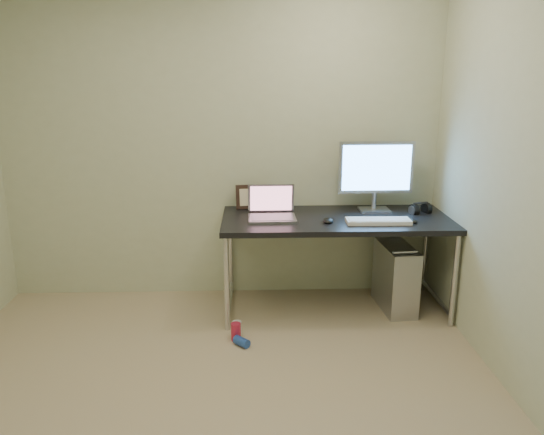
{
  "coord_description": "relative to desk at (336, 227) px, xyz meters",
  "views": [
    {
      "loc": [
        0.27,
        -2.49,
        1.82
      ],
      "look_at": [
        0.39,
        1.02,
        0.85
      ],
      "focal_mm": 35.0,
      "sensor_mm": 36.0,
      "label": 1
    }
  ],
  "objects": [
    {
      "name": "cable_b",
      "position": [
        0.52,
        0.31,
        -0.3
      ],
      "size": [
        0.02,
        0.11,
        0.71
      ],
      "primitive_type": "cylinder",
      "rotation": [
        0.14,
        0.0,
        0.09
      ],
      "color": "black",
      "rests_on": "ground"
    },
    {
      "name": "headphones",
      "position": [
        0.68,
        0.11,
        0.1
      ],
      "size": [
        0.19,
        0.11,
        0.11
      ],
      "rotation": [
        0.0,
        0.0,
        0.35
      ],
      "color": "black",
      "rests_on": "desk"
    },
    {
      "name": "desk",
      "position": [
        0.0,
        0.0,
        0.0
      ],
      "size": [
        1.73,
        0.76,
        0.75
      ],
      "color": "black",
      "rests_on": "ground"
    },
    {
      "name": "keyboard",
      "position": [
        0.29,
        -0.16,
        0.09
      ],
      "size": [
        0.47,
        0.16,
        0.03
      ],
      "primitive_type": "cube",
      "rotation": [
        0.0,
        0.0,
        -0.01
      ],
      "color": "white",
      "rests_on": "desk"
    },
    {
      "name": "can_white",
      "position": [
        -0.75,
        -0.46,
        -0.62
      ],
      "size": [
        0.07,
        0.07,
        0.12
      ],
      "primitive_type": "cylinder",
      "rotation": [
        0.0,
        0.0,
        -0.12
      ],
      "color": "silver",
      "rests_on": "ground"
    },
    {
      "name": "can_blue",
      "position": [
        -0.72,
        -0.58,
        -0.65
      ],
      "size": [
        0.12,
        0.12,
        0.06
      ],
      "primitive_type": "cylinder",
      "rotation": [
        1.57,
        0.0,
        0.79
      ],
      "color": "#254CAF",
      "rests_on": "ground"
    },
    {
      "name": "cable_a",
      "position": [
        0.43,
        0.33,
        -0.28
      ],
      "size": [
        0.01,
        0.16,
        0.69
      ],
      "primitive_type": "cylinder",
      "rotation": [
        0.21,
        0.0,
        0.0
      ],
      "color": "black",
      "rests_on": "ground"
    },
    {
      "name": "can_red",
      "position": [
        -0.76,
        -0.5,
        -0.61
      ],
      "size": [
        0.08,
        0.08,
        0.13
      ],
      "primitive_type": "cylinder",
      "rotation": [
        0.0,
        0.0,
        0.11
      ],
      "color": "#C42245",
      "rests_on": "ground"
    },
    {
      "name": "tower_computer",
      "position": [
        0.48,
        -0.01,
        -0.42
      ],
      "size": [
        0.26,
        0.51,
        0.55
      ],
      "rotation": [
        0.0,
        0.0,
        0.09
      ],
      "color": "#B0B0B4",
      "rests_on": "ground"
    },
    {
      "name": "webcam",
      "position": [
        -0.36,
        0.26,
        0.17
      ],
      "size": [
        0.05,
        0.04,
        0.13
      ],
      "rotation": [
        0.0,
        0.0,
        0.25
      ],
      "color": "silver",
      "rests_on": "desk"
    },
    {
      "name": "floor",
      "position": [
        -0.89,
        -1.37,
        -0.68
      ],
      "size": [
        3.5,
        3.5,
        0.0
      ],
      "primitive_type": "plane",
      "color": "tan",
      "rests_on": "ground"
    },
    {
      "name": "mouse_right",
      "position": [
        0.54,
        -0.16,
        0.09
      ],
      "size": [
        0.07,
        0.11,
        0.03
      ],
      "primitive_type": "ellipsoid",
      "rotation": [
        0.0,
        0.0,
        0.07
      ],
      "color": "black",
      "rests_on": "desk"
    },
    {
      "name": "mouse_left",
      "position": [
        -0.08,
        -0.13,
        0.09
      ],
      "size": [
        0.11,
        0.14,
        0.04
      ],
      "primitive_type": "ellipsoid",
      "rotation": [
        0.0,
        0.0,
        -0.24
      ],
      "color": "black",
      "rests_on": "desk"
    },
    {
      "name": "picture_frame",
      "position": [
        -0.65,
        0.29,
        0.17
      ],
      "size": [
        0.25,
        0.1,
        0.2
      ],
      "primitive_type": "cube",
      "rotation": [
        -0.21,
        0.0,
        0.13
      ],
      "color": "black",
      "rests_on": "desk"
    },
    {
      "name": "laptop",
      "position": [
        -0.49,
        0.01,
        0.13
      ],
      "size": [
        0.36,
        0.3,
        0.25
      ],
      "rotation": [
        0.0,
        0.0,
        0.02
      ],
      "color": "#A3A4AA",
      "rests_on": "desk"
    },
    {
      "name": "wall_back",
      "position": [
        -0.89,
        0.38,
        0.57
      ],
      "size": [
        3.5,
        0.02,
        2.5
      ],
      "primitive_type": "cube",
      "color": "beige",
      "rests_on": "ground"
    },
    {
      "name": "monitor",
      "position": [
        0.33,
        0.19,
        0.4
      ],
      "size": [
        0.59,
        0.18,
        0.55
      ],
      "rotation": [
        0.0,
        0.0,
        0.02
      ],
      "color": "#A3A4AA",
      "rests_on": "desk"
    }
  ]
}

